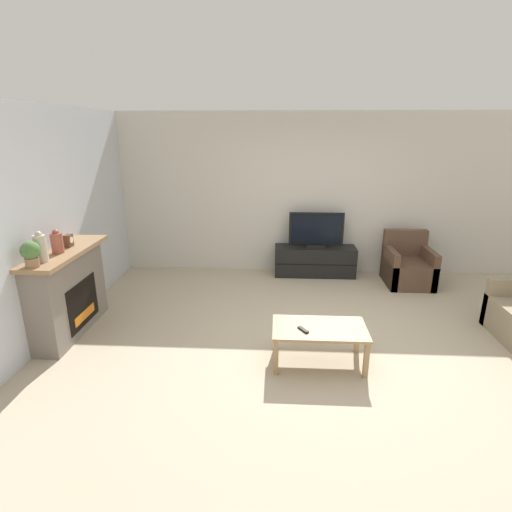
% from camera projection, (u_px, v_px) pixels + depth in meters
% --- Properties ---
extents(ground_plane, '(24.00, 24.00, 0.00)m').
position_uv_depth(ground_plane, '(324.00, 342.00, 4.75)').
color(ground_plane, tan).
extents(wall_back, '(12.00, 0.06, 2.70)m').
position_uv_depth(wall_back, '(312.00, 195.00, 6.78)').
color(wall_back, beige).
rests_on(wall_back, ground).
extents(wall_left, '(0.06, 12.00, 2.70)m').
position_uv_depth(wall_left, '(37.00, 228.00, 4.51)').
color(wall_left, silver).
rests_on(wall_left, ground).
extents(fireplace, '(0.45, 1.42, 1.06)m').
position_uv_depth(fireplace, '(68.00, 291.00, 4.83)').
color(fireplace, slate).
rests_on(fireplace, ground).
extents(mantel_vase_left, '(0.13, 0.13, 0.33)m').
position_uv_depth(mantel_vase_left, '(41.00, 248.00, 4.22)').
color(mantel_vase_left, beige).
rests_on(mantel_vase_left, fireplace).
extents(mantel_vase_centre_left, '(0.13, 0.13, 0.28)m').
position_uv_depth(mantel_vase_centre_left, '(57.00, 242.00, 4.53)').
color(mantel_vase_centre_left, '#994C3D').
rests_on(mantel_vase_centre_left, fireplace).
extents(mantel_clock, '(0.08, 0.11, 0.15)m').
position_uv_depth(mantel_clock, '(69.00, 241.00, 4.79)').
color(mantel_clock, brown).
rests_on(mantel_clock, fireplace).
extents(potted_plant, '(0.19, 0.19, 0.27)m').
position_uv_depth(potted_plant, '(31.00, 253.00, 4.05)').
color(potted_plant, '#936B4C').
rests_on(potted_plant, fireplace).
extents(tv_stand, '(1.36, 0.41, 0.51)m').
position_uv_depth(tv_stand, '(315.00, 261.00, 6.85)').
color(tv_stand, black).
rests_on(tv_stand, ground).
extents(tv, '(0.91, 0.18, 0.59)m').
position_uv_depth(tv, '(316.00, 231.00, 6.69)').
color(tv, black).
rests_on(tv, tv_stand).
extents(armchair, '(0.70, 0.76, 0.83)m').
position_uv_depth(armchair, '(408.00, 267.00, 6.47)').
color(armchair, brown).
rests_on(armchair, ground).
extents(coffee_table, '(0.99, 0.56, 0.42)m').
position_uv_depth(coffee_table, '(319.00, 332.00, 4.22)').
color(coffee_table, '#A37F56').
rests_on(coffee_table, ground).
extents(remote, '(0.11, 0.15, 0.02)m').
position_uv_depth(remote, '(303.00, 330.00, 4.13)').
color(remote, black).
rests_on(remote, coffee_table).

